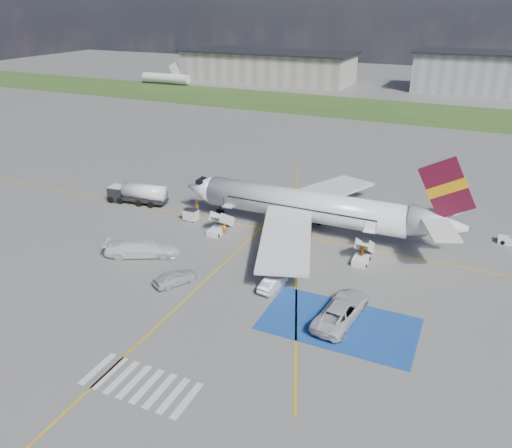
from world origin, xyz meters
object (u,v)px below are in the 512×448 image
object	(u,v)px
gpu_cart	(191,215)
car_silver_a	(175,277)
car_silver_b	(273,283)
airliner	(315,207)
van_white_b	(142,246)
fuel_tanker	(138,195)
van_white_a	(342,307)

from	to	relation	value
gpu_cart	car_silver_a	bearing A→B (deg)	-64.02
gpu_cart	car_silver_b	bearing A→B (deg)	-34.10
car_silver_b	airliner	bearing A→B (deg)	-80.82
van_white_b	fuel_tanker	bearing A→B (deg)	13.73
airliner	car_silver_a	bearing A→B (deg)	-116.38
van_white_a	van_white_b	distance (m)	24.52
gpu_cart	van_white_a	size ratio (longest dim) A/B	0.30
car_silver_a	van_white_b	distance (m)	7.89
fuel_tanker	gpu_cart	distance (m)	10.41
fuel_tanker	car_silver_a	xyz separation A→B (m)	(17.26, -16.94, -0.48)
car_silver_a	car_silver_b	distance (m)	10.20
airliner	car_silver_b	xyz separation A→B (m)	(0.61, -14.93, -2.72)
van_white_a	van_white_b	bearing A→B (deg)	0.56
fuel_tanker	car_silver_b	bearing A→B (deg)	-33.98
fuel_tanker	van_white_b	bearing A→B (deg)	-58.96
gpu_cart	van_white_a	xyz separation A→B (m)	(24.55, -13.62, 0.49)
van_white_b	car_silver_b	bearing A→B (deg)	-116.01
gpu_cart	van_white_a	distance (m)	28.08
airliner	gpu_cart	distance (m)	16.72
gpu_cart	car_silver_b	xyz separation A→B (m)	(16.75, -11.48, -0.05)
gpu_cart	van_white_b	world-z (taller)	van_white_b
car_silver_a	car_silver_b	xyz separation A→B (m)	(9.65, 3.30, -0.11)
van_white_a	car_silver_b	bearing A→B (deg)	-8.67
car_silver_b	van_white_b	distance (m)	16.58
airliner	car_silver_a	size ratio (longest dim) A/B	8.05
fuel_tanker	gpu_cart	xyz separation A→B (m)	(10.16, -2.16, -0.54)
car_silver_b	van_white_a	world-z (taller)	van_white_a
fuel_tanker	car_silver_b	world-z (taller)	fuel_tanker
car_silver_b	car_silver_a	bearing A→B (deg)	25.72
van_white_b	airliner	bearing A→B (deg)	-72.21
gpu_cart	van_white_a	bearing A→B (deg)	-28.69
fuel_tanker	car_silver_b	size ratio (longest dim) A/B	2.20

